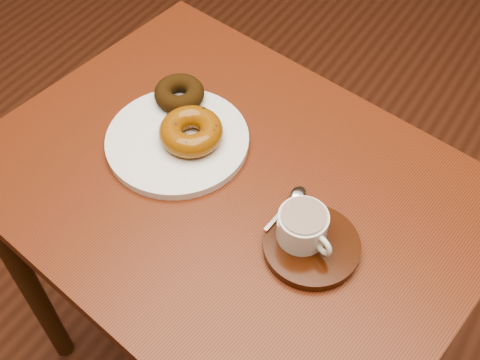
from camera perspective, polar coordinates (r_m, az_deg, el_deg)
The scene contains 8 objects.
ground at distance 1.80m, azimuth -3.85°, elevation -12.62°, with size 6.00×6.00×0.00m, color #5D2E1D.
cafe_table at distance 1.14m, azimuth -0.84°, elevation -4.21°, with size 0.93×0.75×0.81m.
donut_plate at distance 1.09m, azimuth -5.95°, elevation 3.75°, with size 0.26×0.26×0.02m, color white.
donut_cinnamon at distance 1.14m, azimuth -5.78°, elevation 8.19°, with size 0.09×0.09×0.03m, color #311D09.
donut_caramel at distance 1.07m, azimuth -4.66°, elevation 4.62°, with size 0.13×0.13×0.04m.
saucer at distance 0.96m, azimuth 6.79°, elevation -6.23°, with size 0.15×0.15×0.02m, color black.
coffee_cup at distance 0.93m, azimuth 6.00°, elevation -4.37°, with size 0.10×0.08×0.06m.
teaspoon at distance 1.00m, azimuth 5.19°, elevation -1.65°, with size 0.02×0.11×0.01m.
Camera 1 is at (0.53, -0.59, 1.62)m, focal length 45.00 mm.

